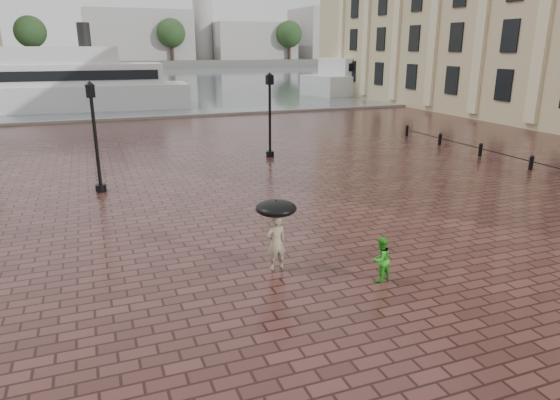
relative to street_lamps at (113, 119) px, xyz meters
The scene contains 13 objects.
ground 16.29m from the street_lamps, 71.94° to the right, with size 300.00×300.00×0.00m, color #361C18.
harbour_water 76.86m from the street_lamps, 86.27° to the left, with size 240.00×240.00×0.00m, color #4A555B.
quay_edge 17.56m from the street_lamps, 73.30° to the left, with size 80.00×0.60×0.30m, color slate.
far_shore 144.76m from the street_lamps, 88.02° to the left, with size 300.00×60.00×2.00m, color #4C4C47.
distant_skyline 144.95m from the street_lamps, 68.47° to the left, with size 102.50×22.00×33.00m.
far_trees 122.97m from the street_lamps, 87.67° to the left, with size 188.00×8.00×13.50m.
bollard_row 21.04m from the street_lamps, 24.93° to the right, with size 0.22×21.22×0.73m.
street_lamps is the anchor object (origin of this frame).
adult_pedestrian 15.53m from the street_lamps, 77.99° to the right, with size 0.56×0.37×1.54m, color gray.
child_pedestrian 17.71m from the street_lamps, 71.90° to the right, with size 0.58×0.45×1.20m, color green.
ferry_near 26.06m from the street_lamps, 98.14° to the left, with size 24.63×7.17×7.99m.
ferry_far 49.15m from the street_lamps, 40.73° to the left, with size 26.19×11.37×8.36m.
umbrella 15.46m from the street_lamps, 77.99° to the right, with size 1.10×1.10×1.10m.
Camera 1 is at (-6.16, -11.52, 5.84)m, focal length 32.00 mm.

